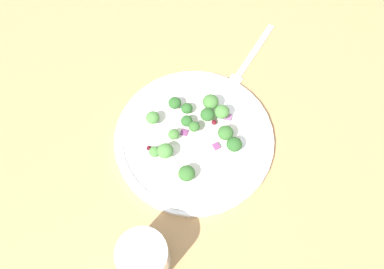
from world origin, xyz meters
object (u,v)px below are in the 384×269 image
broccoli_floret_0 (211,102)px  fork (248,60)px  plate (192,139)px  water_glass (144,258)px  broccoli_floret_2 (226,133)px  broccoli_floret_1 (174,134)px

broccoli_floret_0 → fork: 14.55cm
plate → fork: 21.13cm
broccoli_floret_0 → water_glass: (-18.34, 22.77, 0.85)cm
plate → fork: plate is taller
fork → plate: bearing=117.3°
broccoli_floret_0 → fork: size_ratio=0.17×
broccoli_floret_0 → broccoli_floret_2: bearing=171.8°
plate → broccoli_floret_0: 7.48cm
plate → broccoli_floret_2: broccoli_floret_2 is taller
fork → broccoli_floret_0: bearing=115.5°
plate → broccoli_floret_1: (1.65, 2.74, 1.79)cm
broccoli_floret_2 → broccoli_floret_1: bearing=59.4°
broccoli_floret_0 → water_glass: 29.25cm
broccoli_floret_0 → broccoli_floret_1: broccoli_floret_0 is taller
plate → broccoli_floret_2: (-2.96, -5.04, 2.46)cm
water_glass → fork: bearing=-55.5°
broccoli_floret_1 → broccoli_floret_2: (-4.60, -7.78, 0.67)cm
broccoli_floret_0 → broccoli_floret_2: 6.62cm
plate → water_glass: (-14.75, 16.79, 3.54)cm
broccoli_floret_0 → broccoli_floret_1: size_ratio=1.46×
broccoli_floret_1 → fork: size_ratio=0.12×
broccoli_floret_0 → broccoli_floret_2: (-6.54, 0.94, -0.23)cm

